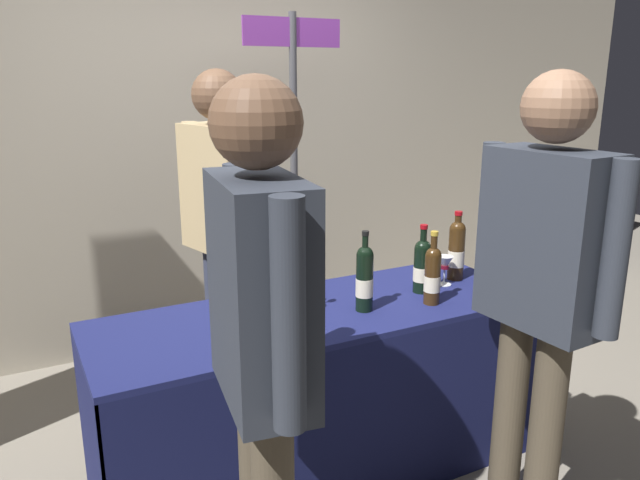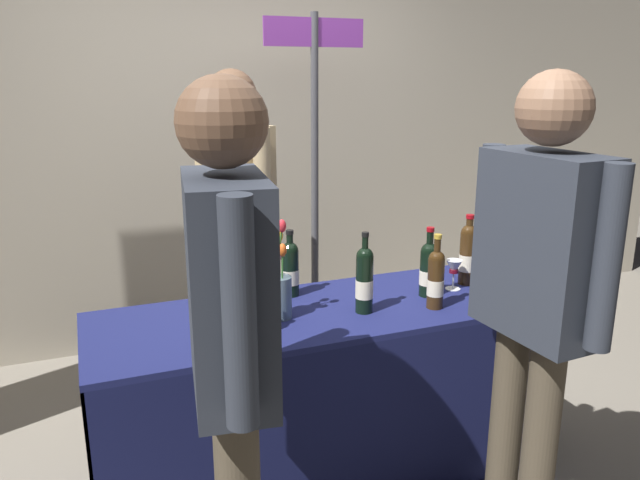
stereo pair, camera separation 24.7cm
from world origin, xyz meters
TOP-DOWN VIEW (x-y plane):
  - ground_plane at (0.00, 0.00)m, footprint 12.00×12.00m
  - back_partition at (0.00, 1.72)m, footprint 7.41×0.12m
  - tasting_table at (0.00, 0.00)m, footprint 1.89×0.66m
  - featured_wine_bottle at (-0.06, 0.21)m, footprint 0.08×0.08m
  - display_bottle_0 at (0.46, -0.16)m, footprint 0.07×0.07m
  - display_bottle_1 at (0.76, 0.05)m, footprint 0.08×0.08m
  - display_bottle_2 at (0.50, -0.02)m, footprint 0.08×0.08m
  - display_bottle_3 at (0.16, -0.09)m, footprint 0.07×0.07m
  - display_bottle_4 at (-0.33, -0.07)m, footprint 0.08×0.08m
  - display_bottle_5 at (-0.39, -0.17)m, footprint 0.07×0.07m
  - wine_glass_near_vendor at (0.66, 0.01)m, footprint 0.08×0.08m
  - flower_vase at (-0.18, -0.02)m, footprint 0.10×0.10m
  - vendor_presenter at (-0.17, 0.72)m, footprint 0.31×0.61m
  - taster_foreground_right at (0.51, -0.68)m, footprint 0.24×0.60m
  - taster_foreground_left at (-0.54, -0.69)m, footprint 0.27×0.59m
  - booth_signpost at (0.40, 1.10)m, footprint 0.59×0.04m

SIDE VIEW (x-z plane):
  - ground_plane at x=0.00m, z-range 0.00..0.00m
  - tasting_table at x=0.00m, z-range 0.14..0.92m
  - wine_glass_near_vendor at x=0.66m, z-range 0.81..0.94m
  - flower_vase at x=-0.18m, z-range 0.69..1.10m
  - display_bottle_2 at x=0.50m, z-range 0.75..1.06m
  - featured_wine_bottle at x=-0.06m, z-range 0.75..1.05m
  - display_bottle_0 at x=0.46m, z-range 0.75..1.06m
  - display_bottle_4 at x=-0.33m, z-range 0.75..1.07m
  - display_bottle_3 at x=0.16m, z-range 0.75..1.09m
  - display_bottle_1 at x=0.76m, z-range 0.76..1.09m
  - display_bottle_5 at x=-0.39m, z-range 0.76..1.09m
  - taster_foreground_left at x=-0.54m, z-range 0.18..1.91m
  - taster_foreground_right at x=0.51m, z-range 0.18..1.93m
  - vendor_presenter at x=-0.17m, z-range 0.19..1.94m
  - booth_signpost at x=0.40m, z-range 0.25..2.30m
  - back_partition at x=0.00m, z-range 0.00..2.79m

